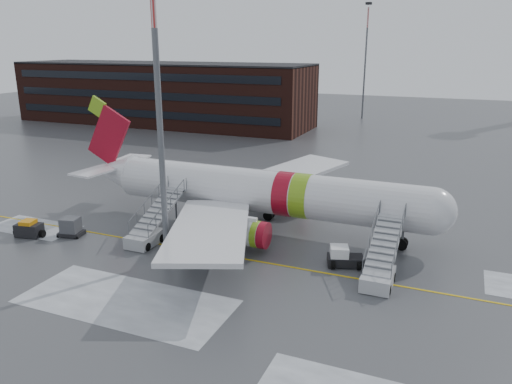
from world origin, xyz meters
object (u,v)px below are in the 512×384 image
at_px(uld_container, 71,227).
at_px(light_mast_near, 159,114).
at_px(airliner, 255,191).
at_px(airstair_aft, 150,230).
at_px(baggage_tractor, 29,230).
at_px(airstair_fwd, 380,267).
at_px(pushback_tug, 343,257).

relative_size(uld_container, light_mast_near, 0.10).
height_order(uld_container, light_mast_near, light_mast_near).
xyz_separation_m(airliner, light_mast_near, (-3.34, -9.39, 7.84)).
height_order(airliner, airstair_aft, airliner).
bearing_deg(airstair_aft, baggage_tractor, -163.86).
bearing_deg(uld_container, airstair_aft, 11.88).
bearing_deg(baggage_tractor, airstair_aft, 16.14).
bearing_deg(light_mast_near, baggage_tractor, -179.43).
height_order(airstair_fwd, airstair_aft, same).
relative_size(pushback_tug, uld_container, 1.32).
height_order(airliner, baggage_tractor, airliner).
relative_size(airstair_aft, uld_container, 3.43).
distance_m(airstair_fwd, uld_container, 26.15).
relative_size(airliner, uld_container, 15.60).
relative_size(airliner, airstair_fwd, 4.55).
xyz_separation_m(airliner, airstair_fwd, (12.21, -6.54, -2.35)).
height_order(airstair_aft, baggage_tractor, airstair_aft).
relative_size(airstair_fwd, uld_container, 3.43).
relative_size(airstair_fwd, baggage_tractor, 2.66).
bearing_deg(airstair_aft, pushback_tug, 5.63).
height_order(airstair_aft, uld_container, airstair_aft).
distance_m(airliner, pushback_tug, 10.85).
bearing_deg(airstair_fwd, airstair_aft, 180.00).
bearing_deg(airliner, uld_container, -149.99).
relative_size(airstair_aft, pushback_tug, 2.59).
distance_m(airstair_fwd, baggage_tractor, 29.51).
relative_size(airliner, light_mast_near, 1.63).
bearing_deg(pushback_tug, baggage_tractor, -170.17).
height_order(airliner, airstair_fwd, airliner).
bearing_deg(airstair_aft, airliner, 43.83).
distance_m(airstair_fwd, light_mast_near, 18.81).
xyz_separation_m(uld_container, light_mast_near, (10.56, -1.36, 10.50)).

